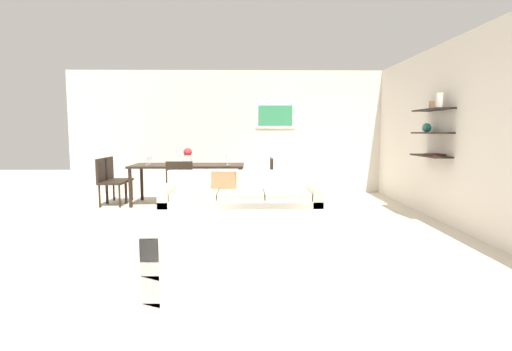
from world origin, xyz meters
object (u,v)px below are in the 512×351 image
(wine_glass_foot, at_px, (185,160))
(centerpiece_vase, at_px, (188,156))
(loveseat_white, at_px, (247,261))
(wine_glass_left_far, at_px, (149,159))
(decorative_bowl, at_px, (263,214))
(coffee_table, at_px, (267,234))
(dining_chair_left_far, at_px, (115,176))
(dining_chair_foot, at_px, (181,183))
(candle_jar, at_px, (289,214))
(wine_glass_right_near, at_px, (228,158))
(wine_glass_left_near, at_px, (147,159))
(dining_chair_left_near, at_px, (108,179))
(dining_chair_right_near, at_px, (265,178))
(dining_table, at_px, (188,168))
(sofa_beige, at_px, (241,206))

(wine_glass_foot, relative_size, centerpiece_vase, 0.53)
(loveseat_white, height_order, centerpiece_vase, centerpiece_vase)
(loveseat_white, distance_m, wine_glass_left_far, 4.87)
(decorative_bowl, distance_m, centerpiece_vase, 3.28)
(coffee_table, xyz_separation_m, wine_glass_foot, (-1.37, 2.65, 0.68))
(dining_chair_left_far, bearing_deg, dining_chair_foot, -36.03)
(decorative_bowl, height_order, wine_glass_left_far, wine_glass_left_far)
(candle_jar, xyz_separation_m, wine_glass_right_near, (-0.87, 2.87, 0.46))
(wine_glass_foot, xyz_separation_m, wine_glass_left_far, (-0.75, 0.50, -0.02))
(dining_chair_foot, relative_size, wine_glass_left_near, 5.31)
(loveseat_white, relative_size, dining_chair_left_near, 1.79)
(candle_jar, height_order, dining_chair_left_far, dining_chair_left_far)
(dining_chair_left_near, xyz_separation_m, wine_glass_foot, (1.46, -0.19, 0.37))
(candle_jar, height_order, dining_chair_foot, dining_chair_foot)
(coffee_table, relative_size, candle_jar, 13.65)
(wine_glass_foot, bearing_deg, decorative_bowl, -63.26)
(dining_chair_left_far, distance_m, wine_glass_left_near, 0.85)
(dining_chair_left_far, relative_size, wine_glass_foot, 5.25)
(decorative_bowl, relative_size, wine_glass_right_near, 1.89)
(candle_jar, relative_size, dining_chair_foot, 0.09)
(loveseat_white, height_order, candle_jar, loveseat_white)
(dining_chair_right_near, height_order, wine_glass_foot, wine_glass_foot)
(coffee_table, xyz_separation_m, wine_glass_left_far, (-2.12, 3.15, 0.66))
(dining_chair_left_far, bearing_deg, centerpiece_vase, -9.66)
(decorative_bowl, distance_m, dining_chair_foot, 2.53)
(wine_glass_left_near, bearing_deg, centerpiece_vase, 4.93)
(dining_chair_right_near, xyz_separation_m, wine_glass_right_near, (-0.70, 0.09, 0.37))
(decorative_bowl, xyz_separation_m, dining_chair_left_near, (-2.78, 2.81, 0.09))
(wine_glass_right_near, relative_size, wine_glass_left_far, 1.24)
(dining_chair_right_near, height_order, centerpiece_vase, centerpiece_vase)
(loveseat_white, bearing_deg, wine_glass_left_far, 113.05)
(decorative_bowl, relative_size, dining_chair_right_near, 0.39)
(wine_glass_right_near, xyz_separation_m, centerpiece_vase, (-0.75, 0.07, 0.04))
(loveseat_white, height_order, decorative_bowl, loveseat_white)
(dining_chair_left_near, bearing_deg, wine_glass_left_near, 7.39)
(dining_chair_left_far, bearing_deg, decorative_bowl, -49.16)
(dining_chair_right_near, relative_size, wine_glass_foot, 5.25)
(dining_table, bearing_deg, dining_chair_left_far, 172.08)
(coffee_table, relative_size, wine_glass_left_near, 6.87)
(coffee_table, distance_m, dining_chair_left_near, 4.02)
(sofa_beige, height_order, decorative_bowl, sofa_beige)
(sofa_beige, distance_m, dining_chair_foot, 1.42)
(dining_chair_foot, relative_size, wine_glass_right_near, 4.86)
(decorative_bowl, height_order, dining_table, dining_table)
(dining_chair_right_near, xyz_separation_m, centerpiece_vase, (-1.45, 0.16, 0.41))
(dining_chair_right_near, distance_m, wine_glass_right_near, 0.80)
(wine_glass_left_near, bearing_deg, dining_chair_foot, -44.70)
(candle_jar, xyz_separation_m, dining_table, (-1.63, 2.98, 0.27))
(dining_chair_left_near, relative_size, centerpiece_vase, 2.79)
(coffee_table, height_order, dining_chair_foot, dining_chair_foot)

